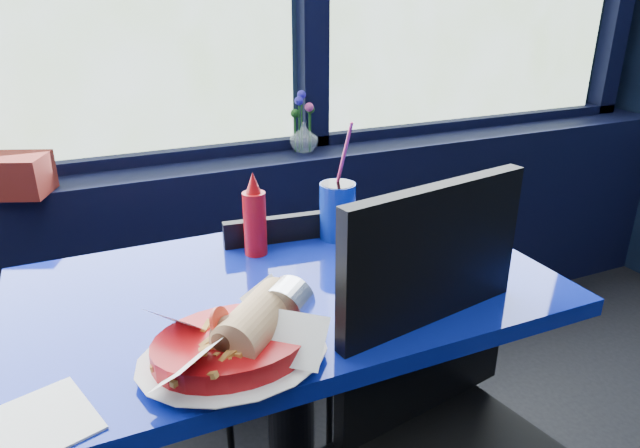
{
  "coord_description": "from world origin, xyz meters",
  "views": [
    {
      "loc": [
        -0.1,
        0.92,
        1.37
      ],
      "look_at": [
        0.37,
        1.98,
        0.89
      ],
      "focal_mm": 32.0,
      "sensor_mm": 36.0,
      "label": 1
    }
  ],
  "objects_px": {
    "near_table": "(289,350)",
    "ketchup_bottle": "(255,219)",
    "chair_near_front": "(451,422)",
    "soda_cup": "(337,210)",
    "flower_vase": "(304,134)",
    "chair_near_back": "(276,312)",
    "food_basket": "(237,342)"
  },
  "relations": [
    {
      "from": "food_basket",
      "to": "soda_cup",
      "type": "relative_size",
      "value": 1.14
    },
    {
      "from": "near_table",
      "to": "chair_near_front",
      "type": "height_order",
      "value": "chair_near_front"
    },
    {
      "from": "soda_cup",
      "to": "chair_near_front",
      "type": "bearing_deg",
      "value": -93.3
    },
    {
      "from": "flower_vase",
      "to": "food_basket",
      "type": "height_order",
      "value": "flower_vase"
    },
    {
      "from": "near_table",
      "to": "flower_vase",
      "type": "bearing_deg",
      "value": 65.0
    },
    {
      "from": "chair_near_back",
      "to": "ketchup_bottle",
      "type": "xyz_separation_m",
      "value": [
        -0.1,
        -0.15,
        0.37
      ]
    },
    {
      "from": "chair_near_front",
      "to": "chair_near_back",
      "type": "xyz_separation_m",
      "value": [
        -0.1,
        0.72,
        -0.12
      ]
    },
    {
      "from": "near_table",
      "to": "ketchup_bottle",
      "type": "distance_m",
      "value": 0.33
    },
    {
      "from": "chair_near_back",
      "to": "soda_cup",
      "type": "xyz_separation_m",
      "value": [
        0.13,
        -0.14,
        0.36
      ]
    },
    {
      "from": "chair_near_back",
      "to": "soda_cup",
      "type": "bearing_deg",
      "value": 139.96
    },
    {
      "from": "near_table",
      "to": "soda_cup",
      "type": "relative_size",
      "value": 3.74
    },
    {
      "from": "flower_vase",
      "to": "chair_near_back",
      "type": "bearing_deg",
      "value": -120.87
    },
    {
      "from": "chair_near_back",
      "to": "soda_cup",
      "type": "height_order",
      "value": "soda_cup"
    },
    {
      "from": "chair_near_front",
      "to": "food_basket",
      "type": "height_order",
      "value": "chair_near_front"
    },
    {
      "from": "chair_near_front",
      "to": "soda_cup",
      "type": "xyz_separation_m",
      "value": [
        0.03,
        0.58,
        0.23
      ]
    },
    {
      "from": "flower_vase",
      "to": "ketchup_bottle",
      "type": "bearing_deg",
      "value": -121.46
    },
    {
      "from": "chair_near_back",
      "to": "food_basket",
      "type": "height_order",
      "value": "food_basket"
    },
    {
      "from": "soda_cup",
      "to": "flower_vase",
      "type": "bearing_deg",
      "value": 74.6
    },
    {
      "from": "chair_near_front",
      "to": "ketchup_bottle",
      "type": "distance_m",
      "value": 0.65
    },
    {
      "from": "flower_vase",
      "to": "near_table",
      "type": "bearing_deg",
      "value": -115.0
    },
    {
      "from": "chair_near_front",
      "to": "flower_vase",
      "type": "relative_size",
      "value": 4.57
    },
    {
      "from": "near_table",
      "to": "flower_vase",
      "type": "xyz_separation_m",
      "value": [
        0.4,
        0.87,
        0.3
      ]
    },
    {
      "from": "near_table",
      "to": "flower_vase",
      "type": "relative_size",
      "value": 5.28
    },
    {
      "from": "chair_near_front",
      "to": "chair_near_back",
      "type": "distance_m",
      "value": 0.74
    },
    {
      "from": "chair_near_back",
      "to": "chair_near_front",
      "type": "bearing_deg",
      "value": 104.06
    },
    {
      "from": "chair_near_front",
      "to": "food_basket",
      "type": "xyz_separation_m",
      "value": [
        -0.37,
        0.15,
        0.19
      ]
    },
    {
      "from": "chair_near_back",
      "to": "food_basket",
      "type": "bearing_deg",
      "value": 70.4
    },
    {
      "from": "food_basket",
      "to": "ketchup_bottle",
      "type": "relative_size",
      "value": 1.7
    },
    {
      "from": "food_basket",
      "to": "soda_cup",
      "type": "xyz_separation_m",
      "value": [
        0.41,
        0.43,
        0.04
      ]
    },
    {
      "from": "near_table",
      "to": "ketchup_bottle",
      "type": "xyz_separation_m",
      "value": [
        -0.01,
        0.18,
        0.28
      ]
    },
    {
      "from": "flower_vase",
      "to": "food_basket",
      "type": "relative_size",
      "value": 0.62
    },
    {
      "from": "ketchup_bottle",
      "to": "chair_near_back",
      "type": "bearing_deg",
      "value": 56.45
    }
  ]
}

